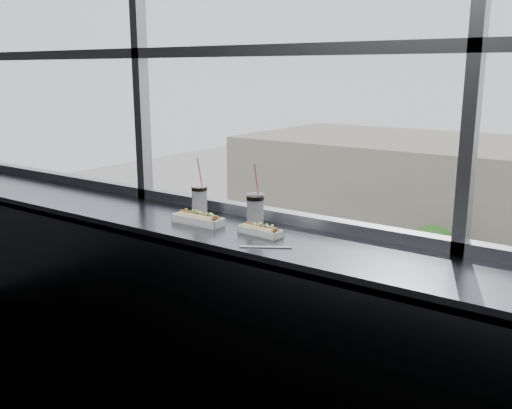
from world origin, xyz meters
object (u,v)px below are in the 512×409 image
Objects in this scene: hotdog_tray_left at (198,219)px; hotdog_tray_right at (260,230)px; car_far_a at (358,296)px; tree_left at (432,250)px; wrapper at (182,218)px; pedestrian_a at (481,299)px; soda_cup_left at (200,199)px; car_near_b at (379,391)px; car_near_a at (186,325)px; soda_cup_right at (255,210)px; loose_straw at (266,247)px.

hotdog_tray_left reaches higher than hotdog_tray_right.
tree_left reaches higher than car_far_a.
hotdog_tray_right is 2.90× the size of wrapper.
pedestrian_a is at bearing 98.38° from hotdog_tray_left.
soda_cup_left is 4.04× the size of wrapper.
pedestrian_a is at bearing -62.03° from car_far_a.
hotdog_tray_left is 0.05× the size of car_near_b.
wrapper is 28.53m from car_far_a.
car_near_b is at bearing -83.94° from car_near_a.
hotdog_tray_left is at bearing -162.20° from soda_cup_right.
hotdog_tray_left is 29.97m from pedestrian_a.
tree_left is (-2.24, 12.00, 2.04)m from car_near_b.
hotdog_tray_right is at bearing -11.49° from soda_cup_left.
wrapper is at bearing 9.44° from pedestrian_a.
loose_straw reaches higher than car_near_b.
car_near_b is (-6.04, 16.44, -11.10)m from loose_straw.
soda_cup_right is at bearing 10.34° from pedestrian_a.
soda_cup_left reaches higher than car_near_b.
car_near_a is at bearing 133.16° from wrapper.
soda_cup_right reaches higher than hotdog_tray_right.
loose_straw is (0.63, -0.26, -0.09)m from soda_cup_left.
hotdog_tray_left is at bearing 9.69° from pedestrian_a.
pedestrian_a reaches higher than car_far_a.
soda_cup_left is 0.08× the size of tree_left.
tree_left is at bearing 105.18° from soda_cup_left.
loose_straw is 0.05× the size of tree_left.
car_near_b is at bearing 78.78° from loose_straw.
soda_cup_left is at bearing -130.52° from car_near_a.
car_near_b is 9.29m from car_far_a.
hotdog_tray_left is 0.39m from hotdog_tray_right.
hotdog_tray_left is 25.04m from car_near_a.
loose_straw is 2.90× the size of wrapper.
car_near_b is at bearing 108.48° from soda_cup_left.
car_near_a is (-5.17, -8.00, -0.08)m from car_far_a.
car_far_a is at bearing -60.06° from pedestrian_a.
hotdog_tray_left is at bearing -52.42° from soda_cup_left.
soda_cup_right is at bearing 102.61° from loose_straw.
soda_cup_right reaches higher than wrapper.
hotdog_tray_right reaches higher than car_far_a.
pedestrian_a reaches higher than car_near_a.
soda_cup_right reaches higher than car_near_a.
wrapper is 0.02× the size of tree_left.
wrapper is (-0.03, -0.11, -0.09)m from soda_cup_left.
tree_left is at bearing 103.99° from hotdog_tray_left.
hotdog_tray_left is 0.87× the size of soda_cup_left.
soda_cup_right is 0.16× the size of pedestrian_a.
hotdog_tray_left is at bearing -130.57° from car_near_a.
loose_straw is (0.23, -0.24, -0.10)m from soda_cup_right.
tree_left is at bearing 74.85° from loose_straw.
loose_straw reaches higher than car_near_a.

